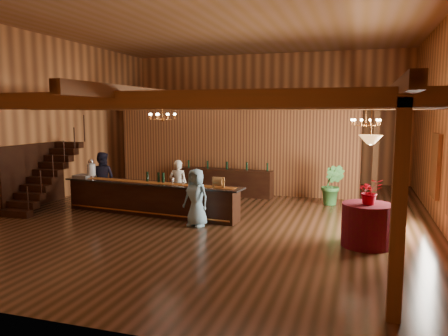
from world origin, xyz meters
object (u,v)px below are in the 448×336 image
(bartender, at_px, (178,185))
(guest, at_px, (196,198))
(raffle_drum, at_px, (218,182))
(floor_plant, at_px, (332,185))
(pendant_lamp, at_px, (371,139))
(tasting_bar, at_px, (150,198))
(beverage_dispenser, at_px, (91,169))
(chandelier_right, at_px, (366,122))
(round_table, at_px, (367,225))
(backbar_shelf, at_px, (227,182))
(staff_second, at_px, (102,179))
(chandelier_left, at_px, (163,116))

(bartender, xyz_separation_m, guest, (1.19, -1.58, -0.02))
(raffle_drum, bearing_deg, floor_plant, 48.61)
(pendant_lamp, height_order, guest, pendant_lamp)
(pendant_lamp, bearing_deg, tasting_bar, 167.86)
(floor_plant, bearing_deg, beverage_dispenser, -159.61)
(beverage_dispenser, height_order, chandelier_right, chandelier_right)
(chandelier_right, distance_m, floor_plant, 2.58)
(round_table, bearing_deg, guest, 173.71)
(tasting_bar, xyz_separation_m, bartender, (0.57, 0.75, 0.30))
(beverage_dispenser, height_order, round_table, beverage_dispenser)
(raffle_drum, distance_m, bartender, 1.95)
(raffle_drum, xyz_separation_m, bartender, (-1.62, 1.02, -0.35))
(beverage_dispenser, height_order, floor_plant, beverage_dispenser)
(bartender, bearing_deg, chandelier_right, -173.90)
(backbar_shelf, bearing_deg, staff_second, -135.59)
(backbar_shelf, xyz_separation_m, chandelier_left, (-0.96, -3.26, 2.40))
(beverage_dispenser, distance_m, pendant_lamp, 8.42)
(pendant_lamp, xyz_separation_m, staff_second, (-8.13, 2.05, -1.54))
(beverage_dispenser, distance_m, chandelier_right, 8.36)
(chandelier_right, bearing_deg, floor_plant, 126.57)
(tasting_bar, distance_m, staff_second, 2.26)
(backbar_shelf, xyz_separation_m, floor_plant, (3.76, -0.63, 0.19))
(tasting_bar, distance_m, backbar_shelf, 3.79)
(chandelier_left, relative_size, bartender, 0.51)
(chandelier_left, relative_size, staff_second, 0.46)
(backbar_shelf, xyz_separation_m, chandelier_right, (4.69, -1.88, 2.25))
(beverage_dispenser, bearing_deg, chandelier_right, 9.91)
(tasting_bar, distance_m, pendant_lamp, 6.46)
(bartender, height_order, guest, bartender)
(staff_second, bearing_deg, chandelier_left, 161.26)
(chandelier_right, height_order, guest, chandelier_right)
(pendant_lamp, distance_m, bartender, 6.06)
(pendant_lamp, distance_m, guest, 4.60)
(raffle_drum, relative_size, bartender, 0.22)
(tasting_bar, distance_m, chandelier_left, 2.43)
(chandelier_left, bearing_deg, staff_second, 169.38)
(bartender, distance_m, floor_plant, 4.96)
(raffle_drum, height_order, chandelier_left, chandelier_left)
(raffle_drum, distance_m, backbar_shelf, 4.01)
(raffle_drum, height_order, round_table, raffle_drum)
(bartender, distance_m, guest, 1.98)
(chandelier_right, relative_size, pendant_lamp, 0.89)
(beverage_dispenser, height_order, guest, beverage_dispenser)
(guest, bearing_deg, chandelier_right, 47.00)
(backbar_shelf, relative_size, round_table, 3.01)
(round_table, relative_size, floor_plant, 0.84)
(raffle_drum, bearing_deg, tasting_bar, 172.95)
(chandelier_left, height_order, bartender, chandelier_left)
(chandelier_left, height_order, floor_plant, chandelier_left)
(tasting_bar, height_order, staff_second, staff_second)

